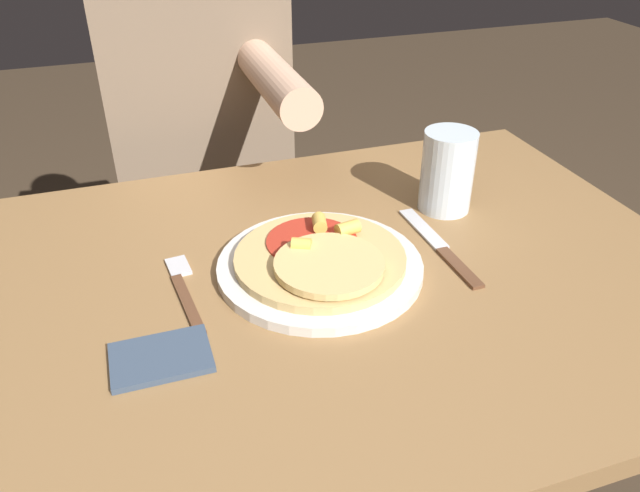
{
  "coord_description": "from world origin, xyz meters",
  "views": [
    {
      "loc": [
        -0.26,
        -0.65,
        1.24
      ],
      "look_at": [
        -0.04,
        0.01,
        0.8
      ],
      "focal_mm": 35.0,
      "sensor_mm": 36.0,
      "label": 1
    }
  ],
  "objects_px": {
    "fork": "(184,288)",
    "dining_table": "(349,346)",
    "drinking_glass": "(447,171)",
    "person_diner": "(201,138)",
    "plate": "(320,266)",
    "knife": "(440,247)",
    "pizza": "(322,258)"
  },
  "relations": [
    {
      "from": "fork",
      "to": "dining_table",
      "type": "bearing_deg",
      "value": -7.16
    },
    {
      "from": "drinking_glass",
      "to": "person_diner",
      "type": "bearing_deg",
      "value": 121.47
    },
    {
      "from": "dining_table",
      "to": "plate",
      "type": "bearing_deg",
      "value": 164.11
    },
    {
      "from": "plate",
      "to": "person_diner",
      "type": "xyz_separation_m",
      "value": [
        -0.06,
        0.61,
        -0.04
      ]
    },
    {
      "from": "fork",
      "to": "knife",
      "type": "xyz_separation_m",
      "value": [
        0.36,
        -0.02,
        -0.0
      ]
    },
    {
      "from": "drinking_glass",
      "to": "person_diner",
      "type": "xyz_separation_m",
      "value": [
        -0.31,
        0.51,
        -0.1
      ]
    },
    {
      "from": "fork",
      "to": "knife",
      "type": "bearing_deg",
      "value": -2.76
    },
    {
      "from": "drinking_glass",
      "to": "fork",
      "type": "bearing_deg",
      "value": -168.1
    },
    {
      "from": "person_diner",
      "to": "plate",
      "type": "bearing_deg",
      "value": -83.98
    },
    {
      "from": "pizza",
      "to": "dining_table",
      "type": "bearing_deg",
      "value": -9.38
    },
    {
      "from": "knife",
      "to": "drinking_glass",
      "type": "relative_size",
      "value": 1.71
    },
    {
      "from": "fork",
      "to": "plate",
      "type": "bearing_deg",
      "value": -5.14
    },
    {
      "from": "drinking_glass",
      "to": "person_diner",
      "type": "height_order",
      "value": "person_diner"
    },
    {
      "from": "person_diner",
      "to": "dining_table",
      "type": "bearing_deg",
      "value": -80.4
    },
    {
      "from": "pizza",
      "to": "fork",
      "type": "relative_size",
      "value": 1.31
    },
    {
      "from": "knife",
      "to": "person_diner",
      "type": "xyz_separation_m",
      "value": [
        -0.25,
        0.61,
        -0.04
      ]
    },
    {
      "from": "dining_table",
      "to": "knife",
      "type": "xyz_separation_m",
      "value": [
        0.14,
        0.01,
        0.14
      ]
    },
    {
      "from": "plate",
      "to": "knife",
      "type": "distance_m",
      "value": 0.18
    },
    {
      "from": "pizza",
      "to": "fork",
      "type": "distance_m",
      "value": 0.19
    },
    {
      "from": "plate",
      "to": "fork",
      "type": "relative_size",
      "value": 1.58
    },
    {
      "from": "knife",
      "to": "dining_table",
      "type": "bearing_deg",
      "value": -175.75
    },
    {
      "from": "knife",
      "to": "person_diner",
      "type": "relative_size",
      "value": 0.18
    },
    {
      "from": "plate",
      "to": "pizza",
      "type": "relative_size",
      "value": 1.2
    },
    {
      "from": "pizza",
      "to": "fork",
      "type": "bearing_deg",
      "value": 173.33
    },
    {
      "from": "dining_table",
      "to": "knife",
      "type": "bearing_deg",
      "value": 4.25
    },
    {
      "from": "plate",
      "to": "person_diner",
      "type": "distance_m",
      "value": 0.62
    },
    {
      "from": "pizza",
      "to": "fork",
      "type": "height_order",
      "value": "pizza"
    },
    {
      "from": "drinking_glass",
      "to": "pizza",
      "type": "bearing_deg",
      "value": -155.45
    },
    {
      "from": "plate",
      "to": "drinking_glass",
      "type": "distance_m",
      "value": 0.27
    },
    {
      "from": "fork",
      "to": "knife",
      "type": "distance_m",
      "value": 0.37
    },
    {
      "from": "plate",
      "to": "person_diner",
      "type": "height_order",
      "value": "person_diner"
    },
    {
      "from": "knife",
      "to": "plate",
      "type": "bearing_deg",
      "value": 179.63
    }
  ]
}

